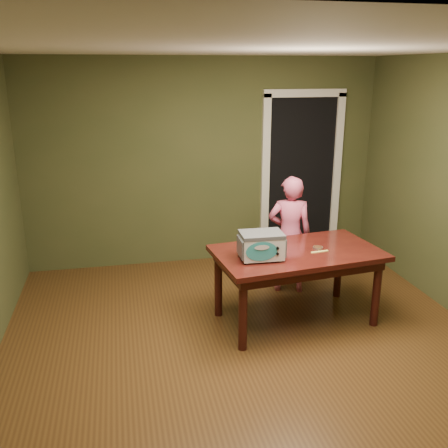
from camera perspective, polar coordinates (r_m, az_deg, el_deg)
name	(u,v)px	position (r m, az deg, el deg)	size (l,w,h in m)	color
floor	(255,360)	(4.55, 3.58, -15.21)	(5.00, 5.00, 0.00)	#513417
room_shell	(259,168)	(3.91, 4.05, 6.38)	(4.52, 5.02, 2.61)	#444726
doorway	(293,173)	(7.03, 7.93, 5.77)	(1.10, 0.66, 2.25)	black
dining_table	(297,260)	(4.96, 8.35, -4.11)	(1.70, 1.08, 0.75)	#360F0C
toy_oven	(261,245)	(4.63, 4.29, -2.37)	(0.42, 0.30, 0.26)	#4C4F54
baking_pan	(318,248)	(5.00, 10.68, -2.67)	(0.10, 0.10, 0.02)	silver
spatula	(320,252)	(4.92, 10.87, -3.12)	(0.18, 0.03, 0.01)	#FFF56E
child	(290,235)	(5.63, 7.51, -1.22)	(0.49, 0.32, 1.34)	#CF557B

